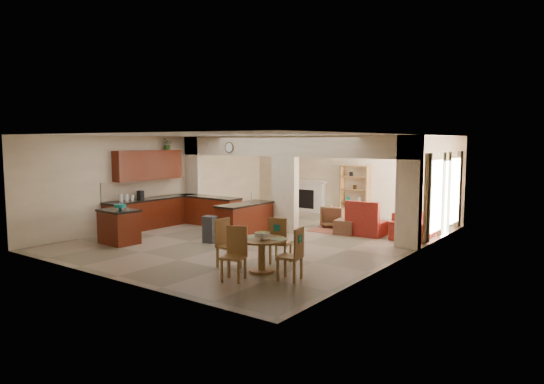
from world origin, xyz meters
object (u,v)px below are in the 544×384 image
Objects in this scene: kitchen_island at (119,226)px; sofa at (418,222)px; armchair at (336,216)px; dining_table at (262,249)px.

kitchen_island is 0.44× the size of sofa.
armchair is (3.43, 5.39, -0.11)m from kitchen_island.
kitchen_island is 1.06× the size of dining_table.
sofa reaches higher than armchair.
dining_table is at bearing 3.62° from kitchen_island.
kitchen_island is 1.43× the size of armchair.
sofa is (1.18, 5.77, -0.11)m from dining_table.
dining_table is at bearing 100.81° from armchair.
sofa reaches higher than dining_table.
armchair is at bearing 61.61° from kitchen_island.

